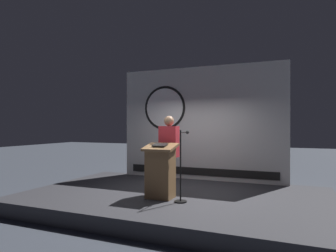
{
  "coord_description": "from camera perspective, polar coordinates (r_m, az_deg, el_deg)",
  "views": [
    {
      "loc": [
        2.33,
        -6.0,
        1.76
      ],
      "look_at": [
        -0.14,
        -0.1,
        1.75
      ],
      "focal_mm": 31.95,
      "sensor_mm": 36.0,
      "label": 1
    }
  ],
  "objects": [
    {
      "name": "ground_plane",
      "position": [
        6.67,
        1.46,
        -15.25
      ],
      "size": [
        40.0,
        40.0,
        0.0
      ],
      "primitive_type": "plane",
      "color": "#383D47"
    },
    {
      "name": "speaker_person",
      "position": [
        6.5,
        0.19,
        -5.3
      ],
      "size": [
        0.4,
        0.26,
        1.67
      ],
      "color": "black",
      "rests_on": "stage_platform"
    },
    {
      "name": "stage_platform",
      "position": [
        6.64,
        1.46,
        -14.0
      ],
      "size": [
        6.4,
        4.0,
        0.3
      ],
      "primitive_type": "cube",
      "color": "#333338",
      "rests_on": "ground"
    },
    {
      "name": "microphone_stand",
      "position": [
        5.84,
        2.61,
        -9.58
      ],
      "size": [
        0.24,
        0.56,
        1.38
      ],
      "color": "black",
      "rests_on": "stage_platform"
    },
    {
      "name": "podium",
      "position": [
        6.1,
        -1.47,
        -8.63
      ],
      "size": [
        0.64,
        0.5,
        1.11
      ],
      "color": "olive",
      "rests_on": "stage_platform"
    },
    {
      "name": "banner_display",
      "position": [
        8.2,
        5.92,
        0.55
      ],
      "size": [
        4.55,
        0.12,
        3.07
      ],
      "color": "silver",
      "rests_on": "stage_platform"
    }
  ]
}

